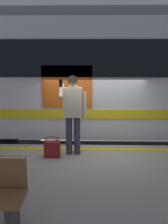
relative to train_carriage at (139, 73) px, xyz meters
name	(u,v)px	position (x,y,z in m)	size (l,w,h in m)	color
ground_plane	(93,179)	(1.37, 1.80, -2.58)	(26.30, 26.30, 0.00)	#3D3D3F
safety_line	(94,149)	(1.37, 2.10, -1.66)	(17.18, 0.16, 0.01)	yellow
track_rail_near	(93,159)	(1.37, 0.71, -2.50)	(22.79, 0.08, 0.16)	slate
track_rail_far	(93,143)	(1.37, -0.72, -2.50)	(22.79, 0.08, 0.16)	slate
train_carriage	(139,73)	(0.00, 0.00, 0.00)	(11.66, 3.07, 4.08)	silver
passenger	(73,109)	(1.84, 2.38, -0.63)	(0.57, 0.55, 1.75)	#383347
handbag	(52,148)	(2.28, 2.58, -1.47)	(0.34, 0.31, 0.42)	maroon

